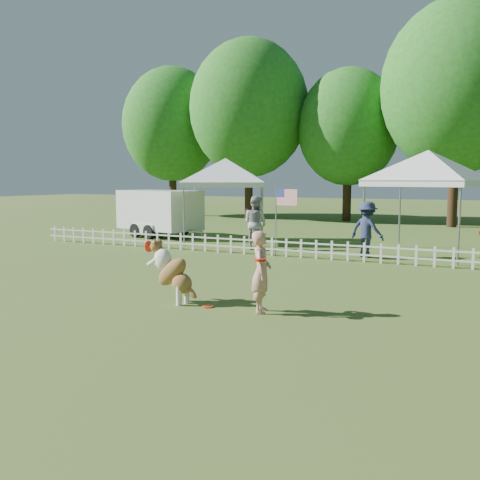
% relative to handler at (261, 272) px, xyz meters
% --- Properties ---
extents(ground, '(120.00, 120.00, 0.00)m').
position_rel_handler_xyz_m(ground, '(-1.46, -0.10, -0.77)').
color(ground, '#335B1C').
rests_on(ground, ground).
extents(picket_fence, '(22.00, 0.08, 0.60)m').
position_rel_handler_xyz_m(picket_fence, '(-1.46, 6.90, -0.47)').
color(picket_fence, silver).
rests_on(picket_fence, ground).
extents(handler, '(0.53, 0.65, 1.53)m').
position_rel_handler_xyz_m(handler, '(0.00, 0.00, 0.00)').
color(handler, tan).
rests_on(handler, ground).
extents(dog, '(1.27, 0.62, 1.25)m').
position_rel_handler_xyz_m(dog, '(-1.91, -0.08, -0.14)').
color(dog, brown).
rests_on(dog, ground).
extents(frisbee_on_turf, '(0.30, 0.30, 0.02)m').
position_rel_handler_xyz_m(frisbee_on_turf, '(-1.09, -0.09, -0.76)').
color(frisbee_on_turf, red).
rests_on(frisbee_on_turf, ground).
extents(canopy_tent_left, '(4.10, 4.10, 3.23)m').
position_rel_handler_xyz_m(canopy_tent_left, '(-5.96, 9.81, 0.85)').
color(canopy_tent_left, silver).
rests_on(canopy_tent_left, ground).
extents(canopy_tent_right, '(3.84, 3.84, 3.34)m').
position_rel_handler_xyz_m(canopy_tent_right, '(1.71, 9.32, 0.90)').
color(canopy_tent_right, silver).
rests_on(canopy_tent_right, ground).
extents(cargo_trailer, '(5.04, 3.24, 2.05)m').
position_rel_handler_xyz_m(cargo_trailer, '(-9.43, 10.22, 0.26)').
color(cargo_trailer, silver).
rests_on(cargo_trailer, ground).
extents(flag_pole, '(0.85, 0.26, 2.22)m').
position_rel_handler_xyz_m(flag_pole, '(-2.61, 6.96, 0.34)').
color(flag_pole, gray).
rests_on(flag_pole, ground).
extents(spectator_a, '(1.08, 0.95, 1.89)m').
position_rel_handler_xyz_m(spectator_a, '(-3.88, 8.14, 0.18)').
color(spectator_a, '#939398').
rests_on(spectator_a, ground).
extents(spectator_b, '(1.31, 1.01, 1.78)m').
position_rel_handler_xyz_m(spectator_b, '(0.10, 8.00, 0.12)').
color(spectator_b, '#242C4D').
rests_on(spectator_b, ground).
extents(tree_far_left, '(6.60, 6.60, 11.00)m').
position_rel_handler_xyz_m(tree_far_left, '(-16.46, 21.90, 4.73)').
color(tree_far_left, '#225E1A').
rests_on(tree_far_left, ground).
extents(tree_left, '(7.40, 7.40, 12.00)m').
position_rel_handler_xyz_m(tree_left, '(-10.46, 21.40, 5.23)').
color(tree_left, '#225E1A').
rests_on(tree_left, ground).
extents(tree_center_left, '(6.00, 6.00, 9.80)m').
position_rel_handler_xyz_m(tree_center_left, '(-4.46, 22.40, 4.13)').
color(tree_center_left, '#225E1A').
rests_on(tree_center_left, ground).
extents(tree_center_right, '(7.60, 7.60, 12.60)m').
position_rel_handler_xyz_m(tree_center_right, '(1.54, 20.90, 5.53)').
color(tree_center_right, '#225E1A').
rests_on(tree_center_right, ground).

